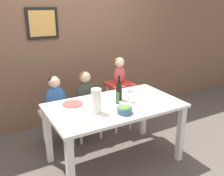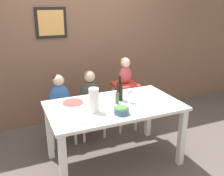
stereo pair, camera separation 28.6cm
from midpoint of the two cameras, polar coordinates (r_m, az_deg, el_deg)
The scene contains 16 objects.
ground_plane at distance 3.24m, azimuth -2.04°, elevation -16.17°, with size 14.00×14.00×0.00m, color #564C47.
wall_back at distance 3.96m, azimuth -11.76°, elevation 11.18°, with size 10.00×0.09×2.70m.
dining_table at distance 2.91m, azimuth -2.19°, elevation -5.71°, with size 1.53×0.87×0.75m.
chair_far_left at distance 3.46m, azimuth -14.81°, elevation -6.62°, with size 0.41×0.41×0.48m.
chair_far_center at distance 3.58m, azimuth -8.22°, elevation -5.31°, with size 0.41×0.41×0.48m.
chair_right_highchair at distance 3.72m, azimuth -0.53°, elevation -1.24°, with size 0.34×0.35×0.74m.
person_child_left at distance 3.34m, azimuth -15.28°, elevation -1.57°, with size 0.27×0.17×0.51m.
person_child_center at distance 3.46m, azimuth -8.47°, elevation -0.38°, with size 0.27×0.17×0.51m.
person_baby_right at distance 3.61m, azimuth -0.56°, elevation 4.31°, with size 0.19×0.14×0.38m.
wine_bottle at distance 2.96m, azimuth -1.16°, elevation -0.61°, with size 0.08×0.08×0.30m.
paper_towel_roll at distance 2.63m, azimuth -6.68°, elevation -3.00°, with size 0.11×0.11×0.26m.
wine_glass_near at distance 2.90m, azimuth 1.25°, elevation -0.87°, with size 0.07×0.07×0.18m.
salad_bowl_large at distance 2.63m, azimuth -0.21°, elevation -4.99°, with size 0.17×0.17×0.09m.
dinner_plate_front_left at distance 2.51m, azimuth -10.21°, elevation -7.46°, with size 0.24×0.24×0.01m.
dinner_plate_back_left at distance 2.93m, azimuth -11.78°, elevation -3.65°, with size 0.24×0.24×0.01m.
condiment_bottle_hot_sauce at distance 2.86m, azimuth -1.62°, elevation -2.23°, with size 0.04×0.04×0.16m.
Camera 1 is at (-1.33, -2.29, 1.86)m, focal length 40.00 mm.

